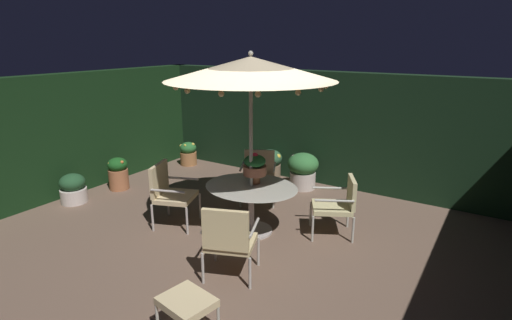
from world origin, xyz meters
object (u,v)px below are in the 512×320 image
(patio_chair_southeast, at_px, (229,238))
(potted_plant_back_center, at_px, (270,163))
(patio_dining_table, at_px, (251,196))
(patio_umbrella, at_px, (251,69))
(potted_plant_right_near, at_px, (118,173))
(patio_chair_northeast, at_px, (259,173))
(centerpiece_planter, at_px, (255,166))
(potted_plant_left_near, at_px, (303,169))
(potted_plant_back_left, at_px, (188,153))
(ottoman_footrest, at_px, (187,303))
(patio_chair_north, at_px, (339,202))
(potted_plant_back_right, at_px, (73,188))
(patio_chair_east, at_px, (170,190))

(patio_chair_southeast, xyz_separation_m, potted_plant_back_center, (-1.55, 3.61, -0.23))
(patio_dining_table, distance_m, patio_umbrella, 1.91)
(patio_umbrella, xyz_separation_m, potted_plant_back_center, (-1.06, 2.37, -2.16))
(potted_plant_right_near, xyz_separation_m, potted_plant_back_center, (2.21, 2.22, 0.00))
(patio_dining_table, bearing_deg, patio_chair_northeast, 117.10)
(patio_umbrella, bearing_deg, patio_chair_southeast, -68.68)
(patio_chair_northeast, bearing_deg, centerpiece_planter, -60.80)
(patio_chair_southeast, bearing_deg, potted_plant_left_near, 101.03)
(potted_plant_right_near, bearing_deg, potted_plant_back_left, 87.96)
(patio_chair_southeast, xyz_separation_m, ottoman_footrest, (0.24, -1.05, -0.19))
(potted_plant_back_left, bearing_deg, patio_dining_table, -33.96)
(patio_chair_southeast, bearing_deg, patio_chair_north, 69.86)
(patio_chair_north, height_order, patio_chair_southeast, patio_chair_southeast)
(patio_dining_table, relative_size, potted_plant_back_left, 2.66)
(patio_chair_north, height_order, potted_plant_back_center, patio_chair_north)
(potted_plant_back_left, xyz_separation_m, potted_plant_left_near, (3.02, 0.02, 0.11))
(patio_chair_north, bearing_deg, centerpiece_planter, -157.33)
(patio_chair_southeast, relative_size, potted_plant_back_left, 1.81)
(centerpiece_planter, bearing_deg, potted_plant_back_right, -165.27)
(patio_chair_north, bearing_deg, patio_chair_northeast, 162.65)
(centerpiece_planter, xyz_separation_m, patio_chair_east, (-1.23, -0.60, -0.45))
(potted_plant_right_near, distance_m, potted_plant_back_left, 2.00)
(patio_chair_southeast, bearing_deg, potted_plant_back_right, 172.95)
(patio_dining_table, distance_m, patio_chair_north, 1.33)
(patio_chair_north, relative_size, patio_chair_east, 0.91)
(patio_chair_northeast, relative_size, potted_plant_back_right, 1.68)
(patio_umbrella, distance_m, centerpiece_planter, 1.46)
(patio_chair_northeast, bearing_deg, patio_chair_east, -111.29)
(centerpiece_planter, bearing_deg, potted_plant_back_left, 147.54)
(patio_umbrella, relative_size, potted_plant_back_center, 4.37)
(potted_plant_left_near, bearing_deg, patio_umbrella, -85.21)
(patio_chair_southeast, relative_size, ottoman_footrest, 1.73)
(patio_chair_southeast, height_order, potted_plant_back_left, patio_chair_southeast)
(patio_chair_north, bearing_deg, potted_plant_back_left, 160.71)
(patio_dining_table, relative_size, patio_chair_east, 1.45)
(potted_plant_right_near, bearing_deg, potted_plant_left_near, 33.23)
(patio_chair_northeast, xyz_separation_m, patio_chair_southeast, (1.09, -2.42, 0.04))
(ottoman_footrest, xyz_separation_m, potted_plant_back_center, (-1.79, 4.66, -0.04))
(potted_plant_back_right, bearing_deg, potted_plant_back_left, 86.01)
(centerpiece_planter, height_order, patio_chair_southeast, centerpiece_planter)
(patio_chair_east, bearing_deg, potted_plant_back_right, -172.37)
(patio_dining_table, bearing_deg, patio_chair_north, 28.21)
(patio_umbrella, height_order, potted_plant_right_near, patio_umbrella)
(potted_plant_back_right, bearing_deg, patio_umbrella, 12.57)
(potted_plant_back_right, bearing_deg, potted_plant_right_near, 81.77)
(centerpiece_planter, xyz_separation_m, ottoman_footrest, (0.75, -2.42, -0.66))
(patio_chair_east, xyz_separation_m, potted_plant_back_left, (-1.95, 2.63, -0.30))
(potted_plant_left_near, bearing_deg, ottoman_footrest, -78.47)
(patio_chair_north, bearing_deg, patio_dining_table, -151.79)
(patio_dining_table, bearing_deg, potted_plant_back_right, -167.43)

